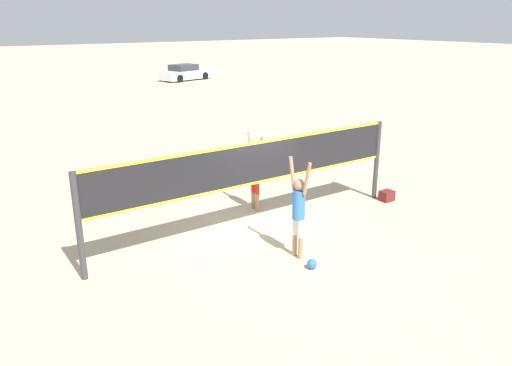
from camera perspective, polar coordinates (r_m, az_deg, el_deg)
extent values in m
plane|color=#C6B28C|center=(12.65, 0.00, -5.45)|extent=(200.00, 200.00, 0.00)
cylinder|color=#38383D|center=(10.55, -19.61, -4.77)|extent=(0.14, 0.14, 2.30)
cylinder|color=#38383D|center=(14.99, 13.63, 2.52)|extent=(0.14, 0.14, 2.30)
cube|color=black|center=(12.04, 0.00, 2.30)|extent=(8.45, 0.02, 1.05)
cube|color=yellow|center=(11.92, 0.00, 4.60)|extent=(8.45, 0.03, 0.06)
cube|color=yellow|center=(12.19, 0.00, 0.05)|extent=(8.45, 0.03, 0.06)
cylinder|color=tan|center=(11.19, 5.10, -7.41)|extent=(0.11, 0.11, 0.51)
cylinder|color=white|center=(11.00, 5.16, -5.24)|extent=(0.12, 0.12, 0.42)
cylinder|color=tan|center=(11.33, 4.45, -7.06)|extent=(0.11, 0.11, 0.51)
cylinder|color=white|center=(11.14, 4.51, -4.91)|extent=(0.12, 0.12, 0.42)
cylinder|color=#3372BF|center=(10.87, 4.91, -2.48)|extent=(0.28, 0.28, 0.65)
sphere|color=tan|center=(10.71, 4.97, -0.21)|extent=(0.25, 0.25, 0.25)
cylinder|color=tan|center=(10.47, 5.86, 0.48)|extent=(0.08, 0.23, 0.73)
cylinder|color=tan|center=(10.83, 4.17, 1.14)|extent=(0.08, 0.23, 0.73)
cylinder|color=tan|center=(14.00, -0.32, -1.99)|extent=(0.11, 0.11, 0.49)
cylinder|color=red|center=(13.85, -0.32, -0.27)|extent=(0.12, 0.12, 0.40)
cylinder|color=tan|center=(13.84, 0.15, -2.22)|extent=(0.11, 0.11, 0.49)
cylinder|color=red|center=(13.69, 0.15, -0.49)|extent=(0.12, 0.12, 0.40)
cylinder|color=tan|center=(13.62, -0.09, 1.66)|extent=(0.28, 0.28, 0.63)
sphere|color=tan|center=(13.50, -0.09, 3.42)|extent=(0.24, 0.24, 0.24)
cylinder|color=tan|center=(13.65, -0.67, 4.41)|extent=(0.08, 0.22, 0.70)
cylinder|color=tan|center=(13.26, 0.51, 4.00)|extent=(0.08, 0.22, 0.70)
sphere|color=blue|center=(10.84, 6.40, -9.18)|extent=(0.22, 0.22, 0.22)
cube|color=maroon|center=(15.11, 14.71, -1.42)|extent=(0.39, 0.32, 0.30)
cube|color=silver|center=(44.72, -8.02, 12.18)|extent=(4.97, 2.90, 0.71)
cube|color=#2D333D|center=(44.51, -8.29, 12.94)|extent=(2.45, 2.13, 0.52)
cylinder|color=black|center=(46.33, -7.36, 12.21)|extent=(0.67, 0.37, 0.64)
cylinder|color=black|center=(45.06, -5.86, 12.10)|extent=(0.67, 0.37, 0.64)
cylinder|color=black|center=(44.47, -10.19, 11.83)|extent=(0.67, 0.37, 0.64)
cylinder|color=black|center=(43.15, -8.72, 11.72)|extent=(0.67, 0.37, 0.64)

